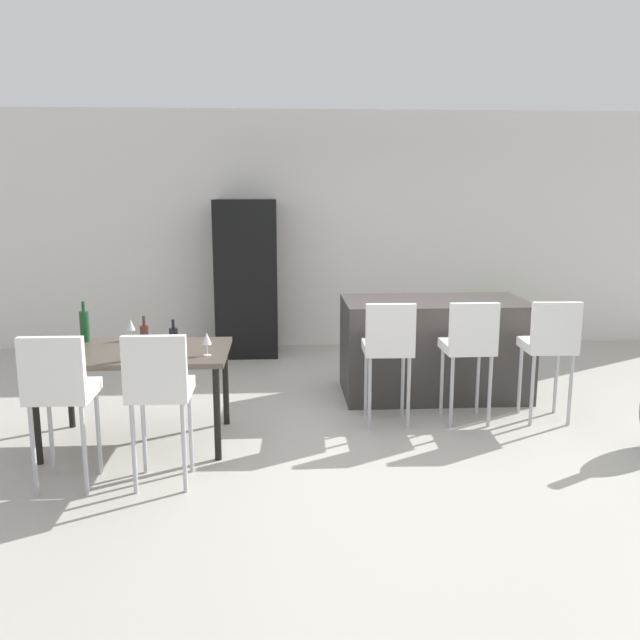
{
  "coord_description": "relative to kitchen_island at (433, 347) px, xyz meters",
  "views": [
    {
      "loc": [
        -0.78,
        -5.36,
        1.93
      ],
      "look_at": [
        -0.46,
        0.15,
        0.85
      ],
      "focal_mm": 37.0,
      "sensor_mm": 36.0,
      "label": 1
    }
  ],
  "objects": [
    {
      "name": "ground_plane",
      "position": [
        -0.67,
        -0.71,
        -0.46
      ],
      "size": [
        10.0,
        10.0,
        0.0
      ],
      "primitive_type": "plane",
      "color": "#ADA89E"
    },
    {
      "name": "back_wall",
      "position": [
        -0.67,
        2.2,
        0.99
      ],
      "size": [
        10.0,
        0.12,
        2.9
      ],
      "primitive_type": "cube",
      "color": "silver",
      "rests_on": "ground_plane"
    },
    {
      "name": "kitchen_island",
      "position": [
        0.0,
        0.0,
        0.0
      ],
      "size": [
        1.72,
        0.9,
        0.92
      ],
      "primitive_type": "cube",
      "color": "#383330",
      "rests_on": "ground_plane"
    },
    {
      "name": "bar_chair_left",
      "position": [
        -0.57,
        -0.83,
        0.24
      ],
      "size": [
        0.41,
        0.41,
        1.05
      ],
      "color": "white",
      "rests_on": "ground_plane"
    },
    {
      "name": "bar_chair_middle",
      "position": [
        0.1,
        -0.83,
        0.24
      ],
      "size": [
        0.41,
        0.41,
        1.05
      ],
      "color": "white",
      "rests_on": "ground_plane"
    },
    {
      "name": "bar_chair_right",
      "position": [
        0.79,
        -0.83,
        0.24
      ],
      "size": [
        0.42,
        0.42,
        1.05
      ],
      "color": "white",
      "rests_on": "ground_plane"
    },
    {
      "name": "dining_table",
      "position": [
        -2.56,
        -1.11,
        0.21
      ],
      "size": [
        1.4,
        0.88,
        0.74
      ],
      "color": "#4C4238",
      "rests_on": "ground_plane"
    },
    {
      "name": "dining_chair_near",
      "position": [
        -2.88,
        -1.92,
        0.24
      ],
      "size": [
        0.4,
        0.4,
        1.05
      ],
      "color": "white",
      "rests_on": "ground_plane"
    },
    {
      "name": "dining_chair_far",
      "position": [
        -2.25,
        -1.92,
        0.24
      ],
      "size": [
        0.4,
        0.4,
        1.05
      ],
      "color": "white",
      "rests_on": "ground_plane"
    },
    {
      "name": "wine_bottle_right",
      "position": [
        -2.44,
        -1.37,
        0.41
      ],
      "size": [
        0.06,
        0.06,
        0.31
      ],
      "color": "#471E19",
      "rests_on": "dining_table"
    },
    {
      "name": "wine_bottle_left",
      "position": [
        -2.22,
        -1.45,
        0.4
      ],
      "size": [
        0.06,
        0.06,
        0.3
      ],
      "color": "black",
      "rests_on": "dining_table"
    },
    {
      "name": "wine_bottle_inner",
      "position": [
        -3.03,
        -0.79,
        0.41
      ],
      "size": [
        0.07,
        0.07,
        0.33
      ],
      "color": "#194723",
      "rests_on": "dining_table"
    },
    {
      "name": "wine_glass_middle",
      "position": [
        -2.67,
        -0.76,
        0.4
      ],
      "size": [
        0.07,
        0.07,
        0.17
      ],
      "color": "silver",
      "rests_on": "dining_table"
    },
    {
      "name": "wine_glass_far",
      "position": [
        -2.0,
        -1.31,
        0.4
      ],
      "size": [
        0.07,
        0.07,
        0.17
      ],
      "color": "silver",
      "rests_on": "dining_table"
    },
    {
      "name": "refrigerator",
      "position": [
        -1.86,
        1.76,
        0.46
      ],
      "size": [
        0.72,
        0.68,
        1.84
      ],
      "primitive_type": "cube",
      "color": "black",
      "rests_on": "ground_plane"
    },
    {
      "name": "potted_plant",
      "position": [
        1.34,
        1.75,
        -0.13
      ],
      "size": [
        0.37,
        0.37,
        0.57
      ],
      "color": "#996B4C",
      "rests_on": "ground_plane"
    }
  ]
}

